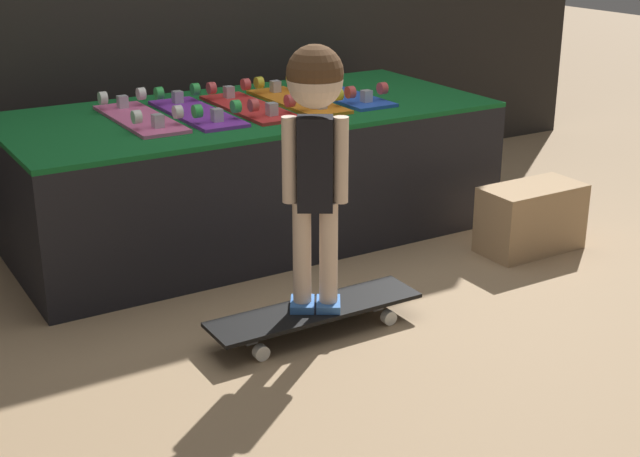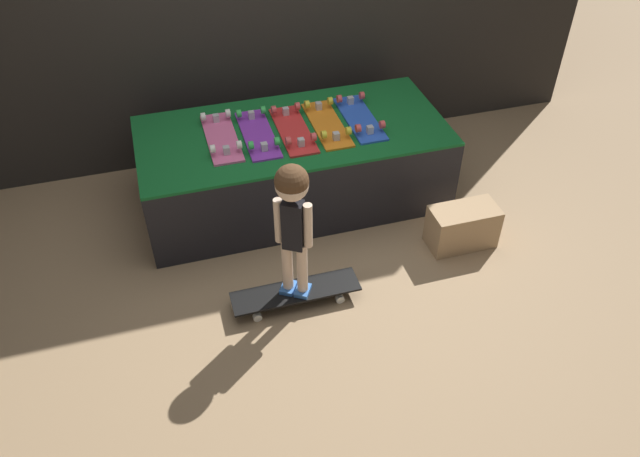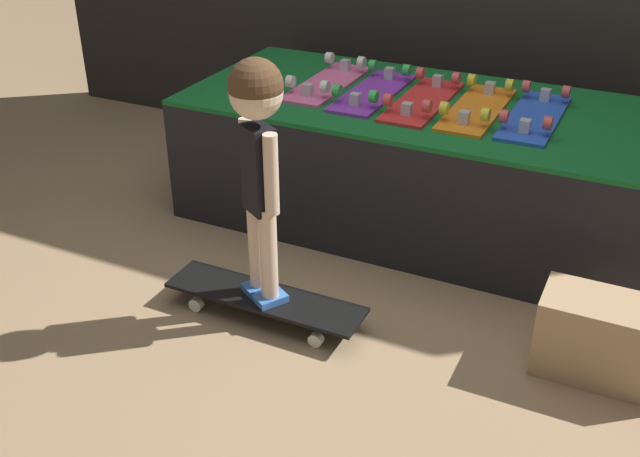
{
  "view_description": "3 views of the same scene",
  "coord_description": "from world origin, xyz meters",
  "px_view_note": "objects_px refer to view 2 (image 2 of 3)",
  "views": [
    {
      "loc": [
        -1.66,
        -2.77,
        1.4
      ],
      "look_at": [
        -0.07,
        -0.11,
        0.26
      ],
      "focal_mm": 50.0,
      "sensor_mm": 36.0,
      "label": 1
    },
    {
      "loc": [
        -0.83,
        -2.89,
        2.79
      ],
      "look_at": [
        -0.04,
        -0.17,
        0.34
      ],
      "focal_mm": 35.0,
      "sensor_mm": 36.0,
      "label": 2
    },
    {
      "loc": [
        0.93,
        -2.38,
        1.65
      ],
      "look_at": [
        -0.11,
        -0.2,
        0.31
      ],
      "focal_mm": 42.0,
      "sensor_mm": 36.0,
      "label": 3
    }
  ],
  "objects_px": {
    "skateboard_purple_on_rack": "(258,133)",
    "skateboard_on_floor": "(296,292)",
    "skateboard_orange_on_rack": "(327,123)",
    "skateboard_red_on_rack": "(293,129)",
    "skateboard_blue_on_rack": "(360,117)",
    "skateboard_pink_on_rack": "(221,136)",
    "storage_box": "(462,227)",
    "child": "(293,208)"
  },
  "relations": [
    {
      "from": "skateboard_purple_on_rack",
      "to": "skateboard_on_floor",
      "type": "distance_m",
      "value": 1.11
    },
    {
      "from": "skateboard_on_floor",
      "to": "skateboard_orange_on_rack",
      "type": "bearing_deg",
      "value": 63.45
    },
    {
      "from": "skateboard_red_on_rack",
      "to": "skateboard_blue_on_rack",
      "type": "bearing_deg",
      "value": 2.02
    },
    {
      "from": "skateboard_pink_on_rack",
      "to": "storage_box",
      "type": "relative_size",
      "value": 1.39
    },
    {
      "from": "storage_box",
      "to": "skateboard_pink_on_rack",
      "type": "bearing_deg",
      "value": 149.78
    },
    {
      "from": "skateboard_orange_on_rack",
      "to": "skateboard_on_floor",
      "type": "relative_size",
      "value": 0.8
    },
    {
      "from": "skateboard_orange_on_rack",
      "to": "skateboard_blue_on_rack",
      "type": "xyz_separation_m",
      "value": [
        0.24,
        0.01,
        0.0
      ]
    },
    {
      "from": "skateboard_purple_on_rack",
      "to": "skateboard_red_on_rack",
      "type": "xyz_separation_m",
      "value": [
        0.24,
        -0.02,
        0.0
      ]
    },
    {
      "from": "storage_box",
      "to": "skateboard_on_floor",
      "type": "bearing_deg",
      "value": -170.41
    },
    {
      "from": "skateboard_blue_on_rack",
      "to": "skateboard_on_floor",
      "type": "distance_m",
      "value": 1.33
    },
    {
      "from": "skateboard_orange_on_rack",
      "to": "skateboard_on_floor",
      "type": "height_order",
      "value": "skateboard_orange_on_rack"
    },
    {
      "from": "skateboard_red_on_rack",
      "to": "skateboard_orange_on_rack",
      "type": "distance_m",
      "value": 0.24
    },
    {
      "from": "skateboard_blue_on_rack",
      "to": "skateboard_on_floor",
      "type": "relative_size",
      "value": 0.8
    },
    {
      "from": "skateboard_pink_on_rack",
      "to": "skateboard_purple_on_rack",
      "type": "relative_size",
      "value": 1.0
    },
    {
      "from": "skateboard_pink_on_rack",
      "to": "skateboard_blue_on_rack",
      "type": "relative_size",
      "value": 1.0
    },
    {
      "from": "skateboard_pink_on_rack",
      "to": "skateboard_on_floor",
      "type": "height_order",
      "value": "skateboard_pink_on_rack"
    },
    {
      "from": "skateboard_orange_on_rack",
      "to": "child",
      "type": "height_order",
      "value": "child"
    },
    {
      "from": "skateboard_red_on_rack",
      "to": "child",
      "type": "height_order",
      "value": "child"
    },
    {
      "from": "skateboard_pink_on_rack",
      "to": "skateboard_purple_on_rack",
      "type": "distance_m",
      "value": 0.24
    },
    {
      "from": "skateboard_on_floor",
      "to": "child",
      "type": "xyz_separation_m",
      "value": [
        0.0,
        0.0,
        0.64
      ]
    },
    {
      "from": "skateboard_blue_on_rack",
      "to": "skateboard_on_floor",
      "type": "height_order",
      "value": "skateboard_blue_on_rack"
    },
    {
      "from": "skateboard_red_on_rack",
      "to": "child",
      "type": "bearing_deg",
      "value": -104.52
    },
    {
      "from": "skateboard_purple_on_rack",
      "to": "child",
      "type": "distance_m",
      "value": 1.0
    },
    {
      "from": "skateboard_purple_on_rack",
      "to": "child",
      "type": "xyz_separation_m",
      "value": [
        -0.01,
        -0.99,
        0.13
      ]
    },
    {
      "from": "skateboard_pink_on_rack",
      "to": "skateboard_orange_on_rack",
      "type": "relative_size",
      "value": 1.0
    },
    {
      "from": "skateboard_pink_on_rack",
      "to": "skateboard_purple_on_rack",
      "type": "xyz_separation_m",
      "value": [
        0.24,
        -0.03,
        0.0
      ]
    },
    {
      "from": "skateboard_red_on_rack",
      "to": "skateboard_on_floor",
      "type": "height_order",
      "value": "skateboard_red_on_rack"
    },
    {
      "from": "skateboard_purple_on_rack",
      "to": "storage_box",
      "type": "height_order",
      "value": "skateboard_purple_on_rack"
    },
    {
      "from": "skateboard_blue_on_rack",
      "to": "storage_box",
      "type": "bearing_deg",
      "value": -60.04
    },
    {
      "from": "skateboard_pink_on_rack",
      "to": "skateboard_red_on_rack",
      "type": "relative_size",
      "value": 1.0
    },
    {
      "from": "child",
      "to": "storage_box",
      "type": "bearing_deg",
      "value": 41.06
    },
    {
      "from": "skateboard_red_on_rack",
      "to": "skateboard_blue_on_rack",
      "type": "relative_size",
      "value": 1.0
    },
    {
      "from": "skateboard_pink_on_rack",
      "to": "child",
      "type": "height_order",
      "value": "child"
    },
    {
      "from": "skateboard_blue_on_rack",
      "to": "skateboard_on_floor",
      "type": "bearing_deg",
      "value": -126.26
    },
    {
      "from": "skateboard_purple_on_rack",
      "to": "skateboard_blue_on_rack",
      "type": "xyz_separation_m",
      "value": [
        0.71,
        0.0,
        0.0
      ]
    },
    {
      "from": "skateboard_on_floor",
      "to": "child",
      "type": "relative_size",
      "value": 0.86
    },
    {
      "from": "skateboard_purple_on_rack",
      "to": "skateboard_blue_on_rack",
      "type": "height_order",
      "value": "same"
    },
    {
      "from": "skateboard_blue_on_rack",
      "to": "child",
      "type": "height_order",
      "value": "child"
    },
    {
      "from": "storage_box",
      "to": "skateboard_purple_on_rack",
      "type": "bearing_deg",
      "value": 145.9
    },
    {
      "from": "skateboard_red_on_rack",
      "to": "storage_box",
      "type": "height_order",
      "value": "skateboard_red_on_rack"
    },
    {
      "from": "skateboard_purple_on_rack",
      "to": "skateboard_red_on_rack",
      "type": "height_order",
      "value": "same"
    },
    {
      "from": "skateboard_on_floor",
      "to": "skateboard_purple_on_rack",
      "type": "bearing_deg",
      "value": 89.14
    }
  ]
}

